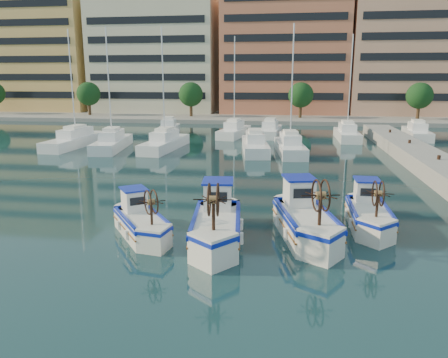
% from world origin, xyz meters
% --- Properties ---
extents(ground, '(300.00, 300.00, 0.00)m').
position_xyz_m(ground, '(0.00, 0.00, 0.00)').
color(ground, '#193F43').
rests_on(ground, ground).
extents(waterfront, '(180.00, 40.00, 25.60)m').
position_xyz_m(waterfront, '(9.23, 65.04, 11.10)').
color(waterfront, gray).
rests_on(waterfront, ground).
extents(yacht_marina, '(39.06, 21.95, 11.50)m').
position_xyz_m(yacht_marina, '(-3.53, 27.83, 0.53)').
color(yacht_marina, white).
rests_on(yacht_marina, ground).
extents(fishing_boat_a, '(3.50, 4.01, 2.47)m').
position_xyz_m(fishing_boat_a, '(-3.93, -0.76, 0.68)').
color(fishing_boat_a, silver).
rests_on(fishing_boat_a, ground).
extents(fishing_boat_b, '(2.51, 5.01, 3.06)m').
position_xyz_m(fishing_boat_b, '(-0.47, -0.96, 0.84)').
color(fishing_boat_b, silver).
rests_on(fishing_boat_b, ground).
extents(fishing_boat_c, '(3.04, 5.10, 3.09)m').
position_xyz_m(fishing_boat_c, '(3.26, 0.15, 0.85)').
color(fishing_boat_c, silver).
rests_on(fishing_boat_c, ground).
extents(fishing_boat_d, '(1.75, 4.26, 2.66)m').
position_xyz_m(fishing_boat_d, '(6.25, 1.87, 0.73)').
color(fishing_boat_d, silver).
rests_on(fishing_boat_d, ground).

